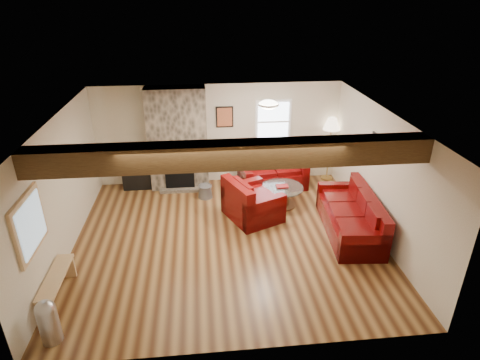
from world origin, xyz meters
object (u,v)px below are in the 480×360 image
at_px(loveseat, 273,171).
at_px(armchair_red, 253,199).
at_px(sofa_three, 350,214).
at_px(tv_cabinet, 143,178).
at_px(television, 141,162).
at_px(floor_lamp, 332,127).
at_px(coffee_table, 282,196).

distance_m(loveseat, armchair_red, 1.60).
height_order(sofa_three, loveseat, loveseat).
xyz_separation_m(loveseat, tv_cabinet, (-3.23, 0.30, -0.19)).
height_order(loveseat, television, television).
height_order(tv_cabinet, television, television).
bearing_deg(armchair_red, tv_cabinet, 31.64).
bearing_deg(tv_cabinet, sofa_three, -29.67).
relative_size(sofa_three, armchair_red, 1.96).
bearing_deg(television, sofa_three, -29.67).
xyz_separation_m(loveseat, television, (-3.23, 0.30, 0.26)).
xyz_separation_m(sofa_three, tv_cabinet, (-4.42, 2.52, -0.19)).
relative_size(television, floor_lamp, 0.47).
bearing_deg(armchair_red, sofa_three, -136.52).
height_order(sofa_three, coffee_table, sofa_three).
distance_m(loveseat, tv_cabinet, 3.25).
xyz_separation_m(sofa_three, loveseat, (-1.19, 2.22, 0.00)).
distance_m(sofa_three, tv_cabinet, 5.09).
distance_m(armchair_red, floor_lamp, 2.97).
bearing_deg(coffee_table, television, 158.48).
bearing_deg(tv_cabinet, coffee_table, -21.52).
height_order(armchair_red, tv_cabinet, armchair_red).
relative_size(loveseat, television, 2.06).
distance_m(sofa_three, loveseat, 2.51).
distance_m(coffee_table, television, 3.55).
xyz_separation_m(sofa_three, television, (-4.42, 2.52, 0.27)).
relative_size(sofa_three, loveseat, 1.36).
bearing_deg(coffee_table, loveseat, 92.29).
bearing_deg(tv_cabinet, television, 0.00).
height_order(sofa_three, floor_lamp, floor_lamp).
height_order(coffee_table, tv_cabinet, coffee_table).
xyz_separation_m(tv_cabinet, television, (0.00, 0.00, 0.46)).
height_order(coffee_table, television, television).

